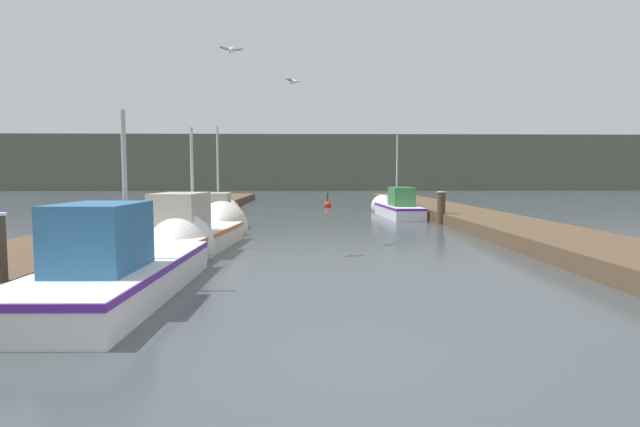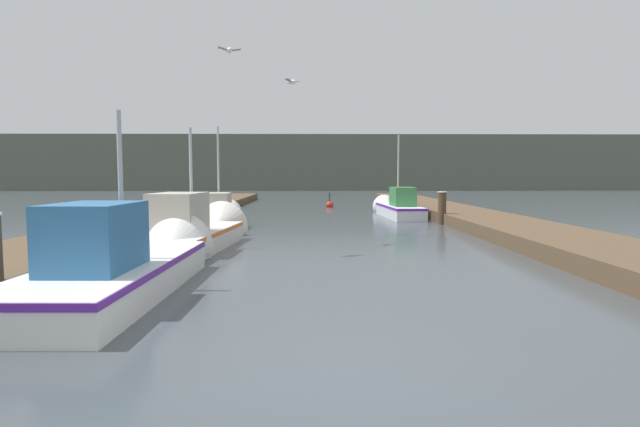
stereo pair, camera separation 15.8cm
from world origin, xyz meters
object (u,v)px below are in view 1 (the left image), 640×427
(fishing_boat_0, at_px, (136,262))
(mooring_piling_2, at_px, (441,208))
(fishing_boat_2, at_px, (219,215))
(seagull_1, at_px, (293,82))
(fishing_boat_3, at_px, (395,207))
(channel_buoy, at_px, (328,205))
(mooring_piling_1, at_px, (413,203))
(mooring_piling_0, at_px, (207,205))
(seagull_lead, at_px, (231,50))
(fishing_boat_1, at_px, (197,232))

(fishing_boat_0, height_order, mooring_piling_2, fishing_boat_0)
(fishing_boat_2, bearing_deg, seagull_1, -63.22)
(fishing_boat_3, height_order, channel_buoy, fishing_boat_3)
(mooring_piling_1, bearing_deg, fishing_boat_3, -128.13)
(fishing_boat_2, height_order, fishing_boat_3, fishing_boat_3)
(mooring_piling_0, distance_m, seagull_lead, 11.96)
(fishing_boat_0, height_order, channel_buoy, fishing_boat_0)
(mooring_piling_0, bearing_deg, channel_buoy, 51.50)
(mooring_piling_2, xyz_separation_m, channel_buoy, (-4.11, 10.49, -0.53))
(fishing_boat_0, xyz_separation_m, mooring_piling_2, (8.36, 10.81, 0.24))
(fishing_boat_1, height_order, mooring_piling_1, fishing_boat_1)
(seagull_lead, bearing_deg, channel_buoy, -122.50)
(fishing_boat_1, relative_size, seagull_lead, 10.94)
(mooring_piling_2, bearing_deg, fishing_boat_1, -144.18)
(fishing_boat_0, height_order, mooring_piling_0, fishing_boat_0)
(mooring_piling_1, height_order, mooring_piling_2, mooring_piling_2)
(fishing_boat_1, bearing_deg, mooring_piling_0, 104.66)
(fishing_boat_0, relative_size, mooring_piling_0, 5.39)
(seagull_1, bearing_deg, mooring_piling_0, 58.91)
(fishing_boat_3, distance_m, mooring_piling_0, 8.79)
(fishing_boat_3, bearing_deg, mooring_piling_0, -178.00)
(fishing_boat_3, bearing_deg, seagull_1, -118.21)
(seagull_lead, bearing_deg, mooring_piling_1, -141.71)
(mooring_piling_0, distance_m, seagull_1, 10.61)
(fishing_boat_0, relative_size, mooring_piling_2, 4.78)
(fishing_boat_1, xyz_separation_m, seagull_1, (2.64, 0.31, 4.10))
(mooring_piling_2, bearing_deg, fishing_boat_0, -127.71)
(mooring_piling_1, xyz_separation_m, mooring_piling_2, (-0.02, -5.46, 0.12))
(fishing_boat_3, bearing_deg, mooring_piling_2, -76.80)
(fishing_boat_0, bearing_deg, seagull_1, 63.49)
(seagull_lead, bearing_deg, seagull_1, -149.66)
(fishing_boat_0, relative_size, fishing_boat_3, 1.03)
(mooring_piling_0, relative_size, mooring_piling_1, 1.08)
(mooring_piling_1, bearing_deg, mooring_piling_0, -167.13)
(fishing_boat_0, relative_size, seagull_lead, 11.38)
(fishing_boat_1, relative_size, mooring_piling_2, 4.59)
(channel_buoy, bearing_deg, mooring_piling_2, -68.60)
(fishing_boat_2, height_order, mooring_piling_0, fishing_boat_2)
(fishing_boat_2, bearing_deg, mooring_piling_1, 30.92)
(fishing_boat_2, xyz_separation_m, channel_buoy, (4.62, 10.85, -0.29))
(fishing_boat_0, bearing_deg, fishing_boat_2, 93.02)
(mooring_piling_1, bearing_deg, channel_buoy, 129.39)
(fishing_boat_0, xyz_separation_m, seagull_lead, (1.26, 3.22, 4.48))
(fishing_boat_2, bearing_deg, mooring_piling_2, -0.39)
(fishing_boat_3, xyz_separation_m, mooring_piling_2, (1.16, -3.97, 0.24))
(fishing_boat_3, height_order, seagull_lead, seagull_lead)
(mooring_piling_0, bearing_deg, mooring_piling_2, -17.87)
(fishing_boat_2, relative_size, seagull_1, 9.56)
(fishing_boat_2, bearing_deg, seagull_lead, -80.01)
(fishing_boat_0, bearing_deg, channel_buoy, 79.70)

